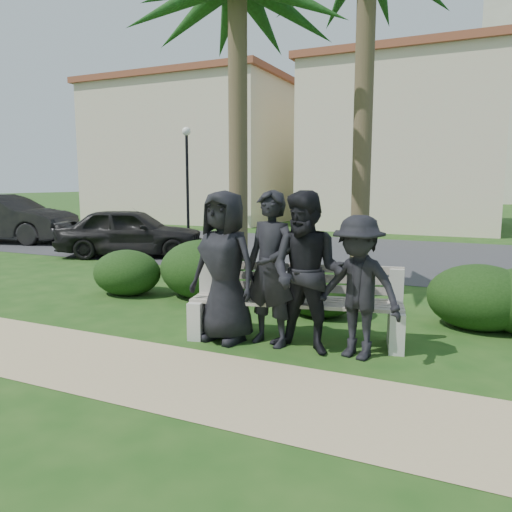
% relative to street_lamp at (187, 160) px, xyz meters
% --- Properties ---
extents(ground, '(160.00, 160.00, 0.00)m').
position_rel_street_lamp_xyz_m(ground, '(9.00, -12.00, -2.94)').
color(ground, '#1B4413').
rests_on(ground, ground).
extents(footpath, '(30.00, 1.60, 0.01)m').
position_rel_street_lamp_xyz_m(footpath, '(9.00, -13.80, -2.94)').
color(footpath, tan).
rests_on(footpath, ground).
extents(asphalt_street, '(160.00, 8.00, 0.01)m').
position_rel_street_lamp_xyz_m(asphalt_street, '(9.00, -4.00, -2.94)').
color(asphalt_street, '#2D2D30').
rests_on(asphalt_street, ground).
extents(stucco_bldg_left, '(10.40, 8.40, 7.30)m').
position_rel_street_lamp_xyz_m(stucco_bldg_left, '(-3.00, 6.00, 0.72)').
color(stucco_bldg_left, beige).
rests_on(stucco_bldg_left, ground).
extents(stucco_bldg_right, '(8.40, 8.40, 7.30)m').
position_rel_street_lamp_xyz_m(stucco_bldg_right, '(8.00, 6.00, 0.72)').
color(stucco_bldg_right, beige).
rests_on(stucco_bldg_right, ground).
extents(street_lamp, '(0.36, 0.36, 4.29)m').
position_rel_street_lamp_xyz_m(street_lamp, '(0.00, 0.00, 0.00)').
color(street_lamp, black).
rests_on(street_lamp, ground).
extents(park_bench, '(2.80, 1.18, 0.94)m').
position_rel_street_lamp_xyz_m(park_bench, '(9.39, -12.13, -2.52)').
color(park_bench, gray).
rests_on(park_bench, ground).
extents(man_a, '(1.02, 0.74, 1.92)m').
position_rel_street_lamp_xyz_m(man_a, '(8.56, -12.51, -1.99)').
color(man_a, black).
rests_on(man_a, ground).
extents(man_b, '(0.78, 0.60, 1.92)m').
position_rel_street_lamp_xyz_m(man_b, '(9.16, -12.41, -1.98)').
color(man_b, black).
rests_on(man_b, ground).
extents(man_c, '(0.99, 0.80, 1.92)m').
position_rel_street_lamp_xyz_m(man_c, '(9.65, -12.50, -1.98)').
color(man_c, black).
rests_on(man_c, ground).
extents(man_d, '(1.18, 0.85, 1.65)m').
position_rel_street_lamp_xyz_m(man_d, '(10.25, -12.43, -2.12)').
color(man_d, black).
rests_on(man_d, ground).
extents(hedge_a, '(1.28, 1.06, 0.83)m').
position_rel_street_lamp_xyz_m(hedge_a, '(5.67, -10.89, -2.53)').
color(hedge_a, black).
rests_on(hedge_a, ground).
extents(hedge_b, '(1.61, 1.33, 1.05)m').
position_rel_street_lamp_xyz_m(hedge_b, '(7.05, -10.50, -2.42)').
color(hedge_b, black).
rests_on(hedge_b, ground).
extents(hedge_c, '(0.90, 0.74, 0.59)m').
position_rel_street_lamp_xyz_m(hedge_c, '(7.74, -10.43, -2.65)').
color(hedge_c, black).
rests_on(hedge_c, ground).
extents(hedge_d, '(1.19, 0.99, 0.78)m').
position_rel_street_lamp_xyz_m(hedge_d, '(9.30, -10.83, -2.55)').
color(hedge_d, black).
rests_on(hedge_d, ground).
extents(hedge_e, '(1.42, 1.17, 0.92)m').
position_rel_street_lamp_xyz_m(hedge_e, '(11.51, -10.53, -2.48)').
color(hedge_e, black).
rests_on(hedge_e, ground).
extents(car_a, '(4.22, 3.06, 1.33)m').
position_rel_street_lamp_xyz_m(car_a, '(2.71, -7.09, -2.28)').
color(car_a, black).
rests_on(car_a, ground).
extents(car_b, '(5.11, 2.85, 1.60)m').
position_rel_street_lamp_xyz_m(car_b, '(-3.31, -6.28, -2.15)').
color(car_b, black).
rests_on(car_b, ground).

